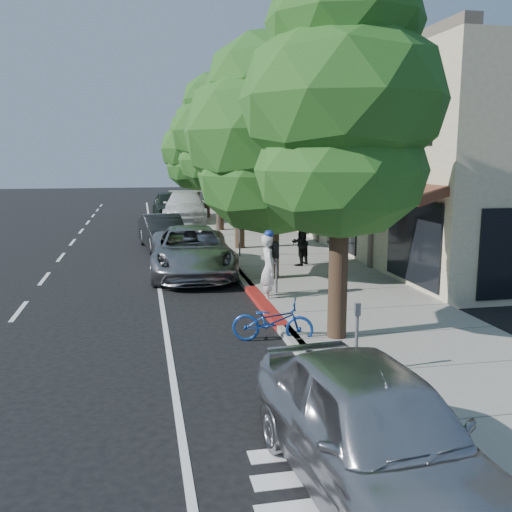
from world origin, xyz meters
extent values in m
plane|color=black|center=(0.00, 0.00, 0.00)|extent=(120.00, 120.00, 0.00)
cube|color=gray|center=(2.30, 8.00, 0.07)|extent=(4.60, 56.00, 0.15)
cube|color=#9E998E|center=(0.00, 8.00, 0.07)|extent=(0.30, 56.00, 0.15)
cube|color=maroon|center=(0.00, 1.00, 0.07)|extent=(0.32, 4.00, 0.15)
cube|color=beige|center=(9.60, 18.00, 3.50)|extent=(10.00, 36.00, 7.00)
cylinder|color=black|center=(0.90, -2.00, 1.41)|extent=(0.40, 0.40, 2.82)
ellipsoid|color=#295419|center=(0.90, -2.00, 3.63)|extent=(3.52, 3.52, 2.82)
ellipsoid|color=#295419|center=(0.90, -2.00, 5.00)|extent=(4.14, 4.14, 3.31)
ellipsoid|color=#295419|center=(0.90, -2.00, 6.46)|extent=(3.11, 3.11, 2.48)
cylinder|color=black|center=(0.90, 4.00, 1.30)|extent=(0.40, 0.40, 2.60)
ellipsoid|color=#295419|center=(0.90, 4.00, 3.34)|extent=(4.66, 4.66, 3.73)
ellipsoid|color=#295419|center=(0.90, 4.00, 4.61)|extent=(5.48, 5.48, 4.38)
ellipsoid|color=#295419|center=(0.90, 4.00, 5.95)|extent=(4.11, 4.11, 3.29)
cylinder|color=black|center=(0.90, 10.00, 1.40)|extent=(0.40, 0.40, 2.81)
ellipsoid|color=#295419|center=(0.90, 10.00, 3.61)|extent=(3.30, 3.30, 2.64)
ellipsoid|color=#295419|center=(0.90, 10.00, 4.97)|extent=(3.88, 3.88, 3.10)
ellipsoid|color=#295419|center=(0.90, 10.00, 6.42)|extent=(2.91, 2.91, 2.33)
cylinder|color=black|center=(0.90, 16.00, 1.45)|extent=(0.40, 0.40, 2.89)
ellipsoid|color=#295419|center=(0.90, 16.00, 3.72)|extent=(4.16, 4.16, 3.32)
ellipsoid|color=#295419|center=(0.90, 16.00, 5.12)|extent=(4.89, 4.89, 3.91)
ellipsoid|color=#295419|center=(0.90, 16.00, 6.61)|extent=(3.67, 3.67, 2.93)
cylinder|color=black|center=(0.90, 22.00, 1.44)|extent=(0.40, 0.40, 2.87)
ellipsoid|color=#295419|center=(0.90, 22.00, 3.70)|extent=(3.44, 3.44, 2.75)
ellipsoid|color=#295419|center=(0.90, 22.00, 5.09)|extent=(4.05, 4.05, 3.24)
ellipsoid|color=#295419|center=(0.90, 22.00, 6.57)|extent=(3.04, 3.04, 2.43)
cylinder|color=black|center=(0.90, 28.00, 1.24)|extent=(0.40, 0.40, 2.48)
ellipsoid|color=#295419|center=(0.90, 28.00, 3.19)|extent=(4.38, 4.38, 3.51)
ellipsoid|color=#295419|center=(0.90, 28.00, 4.39)|extent=(5.15, 5.15, 4.12)
ellipsoid|color=#295419|center=(0.90, 28.00, 5.67)|extent=(3.87, 3.87, 3.09)
imported|color=silver|center=(0.25, 1.64, 0.93)|extent=(0.49, 0.70, 1.85)
imported|color=#16409C|center=(-0.40, -1.63, 0.46)|extent=(1.84, 1.11, 0.91)
imported|color=#99989C|center=(-1.47, 5.68, 0.79)|extent=(2.81, 5.80, 1.59)
imported|color=black|center=(-2.20, 11.26, 0.73)|extent=(2.10, 4.58, 1.45)
imported|color=white|center=(-0.50, 21.00, 0.90)|extent=(3.01, 6.36, 1.79)
imported|color=black|center=(-1.28, 23.13, 0.86)|extent=(2.22, 5.13, 1.72)
imported|color=#B2B2B7|center=(-0.50, -7.27, 0.78)|extent=(2.22, 4.74, 1.57)
imported|color=black|center=(2.27, 5.86, 0.98)|extent=(1.01, 1.01, 1.65)
camera|label=1|loc=(-3.05, -12.98, 3.91)|focal=40.00mm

